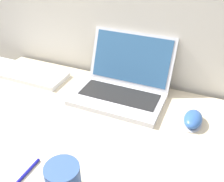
# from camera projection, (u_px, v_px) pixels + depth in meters

# --- Properties ---
(laptop) EXTENTS (0.35, 0.30, 0.22)m
(laptop) POSITION_uv_depth(u_px,v_px,m) (123.00, 83.00, 1.05)
(laptop) COLOR silver
(laptop) RESTS_ON desk
(drink_cup) EXTENTS (0.09, 0.09, 0.09)m
(drink_cup) POSITION_uv_depth(u_px,v_px,m) (63.00, 179.00, 0.66)
(drink_cup) COLOR #33518C
(drink_cup) RESTS_ON desk
(computer_mouse) EXTENTS (0.07, 0.11, 0.04)m
(computer_mouse) POSITION_uv_depth(u_px,v_px,m) (193.00, 120.00, 0.91)
(computer_mouse) COLOR #B2B2B7
(computer_mouse) RESTS_ON desk
(external_keyboard) EXTENTS (0.44, 0.15, 0.02)m
(external_keyboard) POSITION_uv_depth(u_px,v_px,m) (21.00, 72.00, 1.22)
(external_keyboard) COLOR silver
(external_keyboard) RESTS_ON desk
(pen) EXTENTS (0.01, 0.15, 0.01)m
(pen) POSITION_uv_depth(u_px,v_px,m) (22.00, 178.00, 0.72)
(pen) COLOR #191999
(pen) RESTS_ON desk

